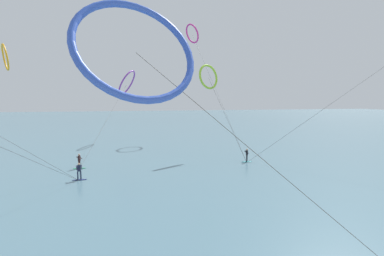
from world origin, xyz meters
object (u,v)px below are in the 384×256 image
at_px(surfer_emerald, 79,162).
at_px(kite_violet, 127,83).
at_px(kite_lime, 208,77).
at_px(kite_amber, 5,57).
at_px(kite_magenta, 192,34).
at_px(surfer_teal, 247,156).
at_px(surfer_navy, 79,173).
at_px(kite_cobalt, 136,49).

relative_size(surfer_emerald, kite_violet, 0.07).
bearing_deg(kite_lime, surfer_emerald, 169.14).
xyz_separation_m(surfer_emerald, kite_amber, (-15.76, 27.62, 15.00)).
height_order(kite_amber, kite_magenta, kite_magenta).
bearing_deg(kite_violet, surfer_emerald, 6.27).
height_order(surfer_emerald, kite_amber, kite_amber).
bearing_deg(surfer_teal, surfer_navy, -45.01).
distance_m(kite_amber, kite_lime, 40.03).
relative_size(kite_amber, kite_lime, 4.21).
height_order(kite_amber, kite_violet, kite_amber).
distance_m(surfer_navy, kite_violet, 30.00).
bearing_deg(surfer_emerald, kite_cobalt, 29.01).
distance_m(surfer_teal, kite_cobalt, 26.64).
height_order(kite_magenta, kite_cobalt, kite_magenta).
height_order(surfer_navy, surfer_emerald, same).
distance_m(surfer_navy, kite_amber, 39.51).
bearing_deg(kite_magenta, kite_violet, 84.94).
relative_size(surfer_navy, surfer_emerald, 1.00).
bearing_deg(kite_amber, kite_lime, -147.96).
xyz_separation_m(kite_cobalt, kite_violet, (1.11, 44.26, 1.06)).
height_order(surfer_navy, surfer_teal, same).
height_order(surfer_navy, kite_cobalt, kite_cobalt).
bearing_deg(kite_cobalt, kite_amber, 98.09).
bearing_deg(kite_lime, kite_magenta, 54.14).
distance_m(surfer_emerald, kite_cobalt, 24.16).
bearing_deg(surfer_navy, kite_cobalt, 94.72).
height_order(surfer_teal, kite_magenta, kite_magenta).
bearing_deg(kite_violet, surfer_navy, 10.17).
xyz_separation_m(surfer_emerald, kite_lime, (17.02, 5.13, 10.30)).
bearing_deg(surfer_navy, kite_magenta, -132.87).
relative_size(surfer_navy, surfer_teal, 1.00).
xyz_separation_m(kite_magenta, kite_cobalt, (-14.83, -47.38, -11.63)).
xyz_separation_m(surfer_emerald, kite_cobalt, (5.15, -21.72, 9.22)).
distance_m(surfer_navy, kite_lime, 21.92).
bearing_deg(kite_lime, kite_cobalt, -141.49).
xyz_separation_m(surfer_navy, kite_amber, (-16.34, 32.69, 15.00)).
bearing_deg(kite_magenta, surfer_teal, 162.13).
xyz_separation_m(surfer_teal, kite_lime, (-2.96, 6.73, 10.30)).
relative_size(surfer_navy, kite_magenta, 0.06).
height_order(surfer_emerald, kite_cobalt, kite_cobalt).
distance_m(surfer_navy, surfer_teal, 19.70).
xyz_separation_m(surfer_emerald, surfer_teal, (19.98, -1.60, 0.00)).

